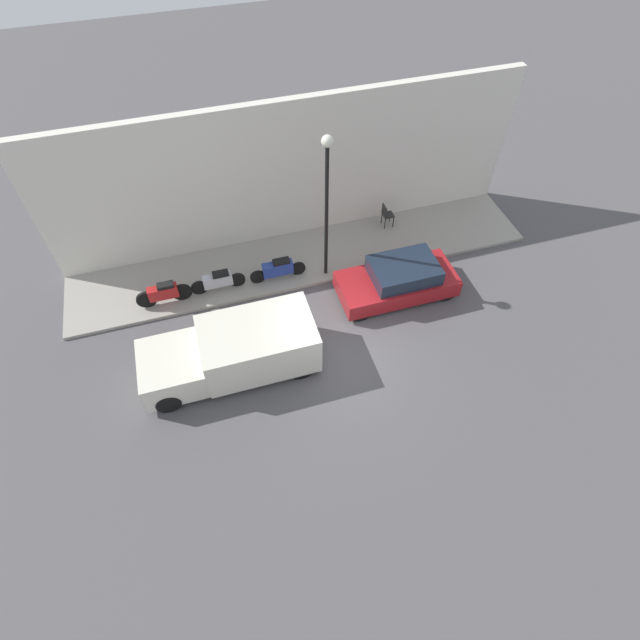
# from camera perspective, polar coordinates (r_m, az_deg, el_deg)

# --- Properties ---
(ground_plane) EXTENTS (60.00, 60.00, 0.00)m
(ground_plane) POSITION_cam_1_polar(r_m,az_deg,el_deg) (15.59, 2.39, -4.05)
(ground_plane) COLOR #514F51
(sidewalk) EXTENTS (2.81, 16.57, 0.12)m
(sidewalk) POSITION_cam_1_polar(r_m,az_deg,el_deg) (18.36, -2.02, 7.09)
(sidewalk) COLOR gray
(sidewalk) RESTS_ON ground_plane
(building_facade) EXTENTS (0.30, 16.57, 5.27)m
(building_facade) POSITION_cam_1_polar(r_m,az_deg,el_deg) (17.91, -3.63, 16.37)
(building_facade) COLOR silver
(building_facade) RESTS_ON ground_plane
(parked_car) EXTENTS (1.76, 3.96, 1.31)m
(parked_car) POSITION_cam_1_polar(r_m,az_deg,el_deg) (16.98, 8.96, 4.55)
(parked_car) COLOR maroon
(parked_car) RESTS_ON ground_plane
(delivery_van) EXTENTS (2.02, 5.11, 1.62)m
(delivery_van) POSITION_cam_1_polar(r_m,az_deg,el_deg) (14.85, -9.96, -3.53)
(delivery_van) COLOR silver
(delivery_van) RESTS_ON ground_plane
(scooter_silver) EXTENTS (0.30, 1.84, 0.77)m
(scooter_silver) POSITION_cam_1_polar(r_m,az_deg,el_deg) (17.23, -11.56, 4.42)
(scooter_silver) COLOR #B7B7BF
(scooter_silver) RESTS_ON sidewalk
(motorcycle_red) EXTENTS (0.30, 1.82, 0.85)m
(motorcycle_red) POSITION_cam_1_polar(r_m,az_deg,el_deg) (17.22, -17.43, 2.96)
(motorcycle_red) COLOR #B21E1E
(motorcycle_red) RESTS_ON sidewalk
(motorcycle_blue) EXTENTS (0.30, 1.96, 0.82)m
(motorcycle_blue) POSITION_cam_1_polar(r_m,az_deg,el_deg) (17.30, -4.82, 5.84)
(motorcycle_blue) COLOR navy
(motorcycle_blue) RESTS_ON sidewalk
(streetlamp) EXTENTS (0.35, 0.35, 5.29)m
(streetlamp) POSITION_cam_1_polar(r_m,az_deg,el_deg) (15.45, 0.78, 14.57)
(streetlamp) COLOR black
(streetlamp) RESTS_ON sidewalk
(cafe_chair) EXTENTS (0.40, 0.40, 0.94)m
(cafe_chair) POSITION_cam_1_polar(r_m,az_deg,el_deg) (19.44, 7.60, 11.92)
(cafe_chair) COLOR #262626
(cafe_chair) RESTS_ON sidewalk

